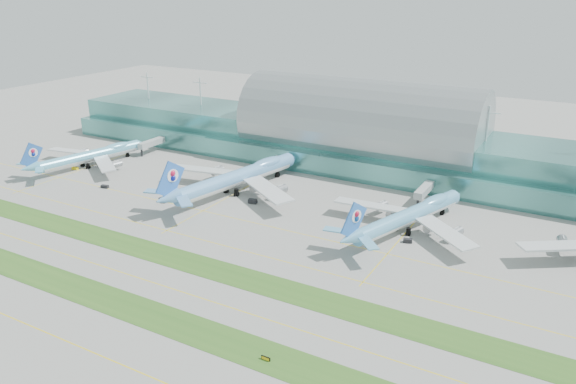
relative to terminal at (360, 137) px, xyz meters
The scene contains 18 objects.
ground 129.58m from the terminal, 90.00° to the right, with size 700.00×700.00×0.00m, color gray.
terminal is the anchor object (origin of this frame).
grass_strip_near 157.43m from the terminal, 90.00° to the right, with size 420.00×12.00×0.08m, color #2D591E.
grass_strip_far 127.58m from the terminal, 90.00° to the right, with size 420.00×12.00×0.08m, color #2D591E.
taxiline_a 177.36m from the terminal, 90.00° to the right, with size 420.00×0.35×0.01m, color yellow.
taxiline_b 143.50m from the terminal, 90.00° to the right, with size 420.00×0.35×0.01m, color yellow.
taxiline_c 111.70m from the terminal, 90.01° to the right, with size 420.00×0.35×0.01m, color yellow.
taxiline_d 89.92m from the terminal, 90.01° to the right, with size 420.00×0.35×0.01m, color yellow.
airliner_a 135.24m from the terminal, 149.58° to the right, with size 57.24×65.94×18.33m.
airliner_b 70.36m from the terminal, 116.44° to the right, with size 71.90×82.69×22.92m.
airliner_c 81.56m from the terminal, 54.22° to the right, with size 59.69×69.37×19.68m.
gse_a 142.47m from the terminal, 147.16° to the right, with size 3.19×1.62×1.27m, color yellow.
gse_b 124.58m from the terminal, 134.30° to the right, with size 3.49×1.64×1.26m, color black.
gse_c 103.97m from the terminal, 120.25° to the right, with size 3.84×1.87×1.65m, color black.
gse_d 75.26m from the terminal, 104.16° to the right, with size 3.61×2.15×1.81m, color black.
gse_e 83.21m from the terminal, 64.91° to the right, with size 3.15×1.70×1.36m, color #CA950B.
gse_f 92.84m from the terminal, 56.60° to the right, with size 3.15×1.70×1.45m, color black.
taxiway_sign_east 164.01m from the terminal, 75.46° to the right, with size 2.56×0.33×1.08m.
Camera 1 is at (101.81, -126.54, 87.24)m, focal length 35.00 mm.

